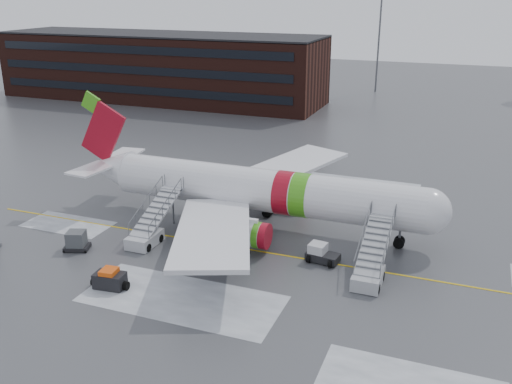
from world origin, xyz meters
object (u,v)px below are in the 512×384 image
at_px(airliner, 254,190).
at_px(airstair_aft, 149,230).
at_px(baggage_tractor, 110,280).
at_px(pushback_tug, 321,254).
at_px(uld_container, 77,241).
at_px(airstair_fwd, 370,267).

height_order(airliner, airstair_aft, airliner).
relative_size(airstair_aft, baggage_tractor, 2.66).
relative_size(pushback_tug, uld_container, 1.17).
bearing_deg(baggage_tractor, airstair_fwd, 24.55).
bearing_deg(uld_container, airstair_fwd, 8.47).
height_order(airliner, pushback_tug, airliner).
xyz_separation_m(airliner, airstair_fwd, (11.71, -6.54, -2.35)).
xyz_separation_m(airstair_aft, baggage_tractor, (1.47, -7.88, -0.44)).
bearing_deg(uld_container, pushback_tug, 14.94).
relative_size(airliner, baggage_tractor, 12.08).
height_order(airliner, uld_container, airliner).
bearing_deg(pushback_tug, uld_container, -165.06).
bearing_deg(airliner, airstair_fwd, -29.17).
height_order(uld_container, baggage_tractor, uld_container).
distance_m(airliner, airstair_aft, 9.87).
relative_size(airstair_fwd, pushback_tug, 2.85).
bearing_deg(airliner, airstair_aft, -137.01).
distance_m(airstair_fwd, pushback_tug, 4.50).
bearing_deg(uld_container, airliner, 40.42).
relative_size(airliner, pushback_tug, 12.95).
xyz_separation_m(airliner, airstair_aft, (-7.01, -6.54, -2.35)).
height_order(pushback_tug, baggage_tractor, baggage_tractor).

